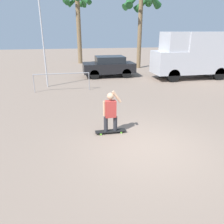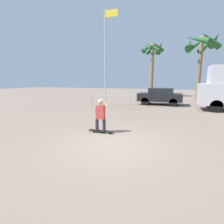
% 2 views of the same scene
% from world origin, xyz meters
% --- Properties ---
extents(ground_plane, '(80.00, 80.00, 0.00)m').
position_xyz_m(ground_plane, '(0.00, 0.00, 0.00)').
color(ground_plane, gray).
extents(skateboard, '(1.09, 0.24, 0.09)m').
position_xyz_m(skateboard, '(-1.00, 1.23, 0.08)').
color(skateboard, black).
rests_on(skateboard, ground_plane).
extents(person_skateboarder, '(0.65, 0.24, 1.46)m').
position_xyz_m(person_skateboarder, '(-1.00, 1.23, 0.87)').
color(person_skateboarder, '#28282D').
rests_on(person_skateboarder, skateboard).
extents(parked_car_black, '(3.94, 1.88, 1.56)m').
position_xyz_m(parked_car_black, '(0.76, 11.22, 0.83)').
color(parked_car_black, black).
rests_on(parked_car_black, ground_plane).
extents(palm_tree_near_van, '(3.51, 3.70, 6.89)m').
position_xyz_m(palm_tree_near_van, '(4.38, 14.91, 5.66)').
color(palm_tree_near_van, brown).
rests_on(palm_tree_near_van, ground_plane).
extents(palm_tree_center_background, '(3.05, 2.97, 7.15)m').
position_xyz_m(palm_tree_center_background, '(-1.03, 19.12, 5.73)').
color(palm_tree_center_background, brown).
rests_on(palm_tree_center_background, ground_plane).
extents(flagpole, '(1.18, 0.12, 8.09)m').
position_xyz_m(flagpole, '(-3.64, 8.71, 4.61)').
color(flagpole, '#B7B7BC').
rests_on(flagpole, ground_plane).
extents(plaza_railing_segment, '(3.24, 0.05, 1.08)m').
position_xyz_m(plaza_railing_segment, '(-2.76, 7.40, 0.87)').
color(plaza_railing_segment, '#99999E').
rests_on(plaza_railing_segment, ground_plane).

